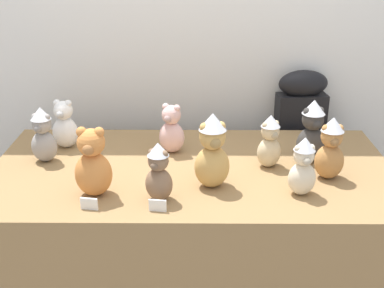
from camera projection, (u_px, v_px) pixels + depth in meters
The scene contains 15 objects.
wall_back at pixel (193, 25), 2.84m from camera, with size 7.00×0.08×2.60m, color silver.
display_table at pixel (192, 238), 2.52m from camera, with size 1.87×0.98×0.77m, color olive.
instrument_case at pixel (297, 158), 3.02m from camera, with size 0.29×0.15×1.08m.
teddy_bear_honey at pixel (212, 152), 2.13m from camera, with size 0.18×0.16×0.33m.
teddy_bear_cream at pixel (303, 167), 2.08m from camera, with size 0.13×0.11×0.26m.
teddy_bear_charcoal at pixel (312, 132), 2.38m from camera, with size 0.16×0.15×0.31m.
teddy_bear_caramel at pixel (330, 149), 2.22m from camera, with size 0.14×0.12×0.29m.
teddy_bear_ash at pixel (43, 135), 2.39m from camera, with size 0.14×0.12×0.27m.
teddy_bear_mocha at pixel (159, 172), 2.04m from camera, with size 0.14×0.13×0.25m.
teddy_bear_blush at pixel (172, 130), 2.49m from camera, with size 0.16×0.15×0.25m.
teddy_bear_ginger at pixel (93, 164), 2.07m from camera, with size 0.16×0.14×0.30m.
teddy_bear_snow at pixel (65, 125), 2.55m from camera, with size 0.14×0.12×0.25m.
teddy_bear_sand at pixel (270, 142), 2.34m from camera, with size 0.15×0.14×0.25m.
name_card_front_left at pixel (158, 206), 1.99m from camera, with size 0.07×0.01×0.05m, color white.
name_card_front_middle at pixel (89, 204), 2.00m from camera, with size 0.07×0.01×0.05m, color white.
Camera 1 is at (0.02, -1.89, 1.79)m, focal length 47.61 mm.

